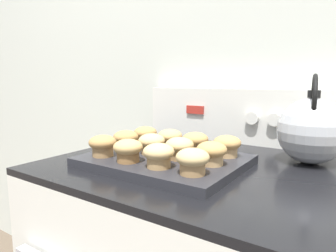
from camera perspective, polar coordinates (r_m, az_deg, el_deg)
name	(u,v)px	position (r m, az deg, el deg)	size (l,w,h in m)	color
wall_back	(248,59)	(1.14, 14.91, 12.15)	(8.00, 0.05, 2.40)	silver
control_panel	(241,116)	(1.10, 13.71, 1.88)	(0.74, 0.07, 0.19)	white
muffin_pan	(165,160)	(0.80, -0.66, -6.57)	(0.40, 0.31, 0.02)	#28282D
muffin_r0_c0	(103,145)	(0.81, -12.33, -3.53)	(0.07, 0.07, 0.06)	#A37A4C
muffin_r0_c1	(128,150)	(0.75, -7.63, -4.51)	(0.07, 0.07, 0.06)	olive
muffin_r0_c2	(159,155)	(0.69, -1.78, -5.48)	(0.07, 0.07, 0.06)	tan
muffin_r0_c3	(193,160)	(0.65, 4.71, -6.54)	(0.07, 0.07, 0.06)	#A37A4C
muffin_r1_c0	(126,139)	(0.88, -8.04, -2.54)	(0.07, 0.07, 0.06)	tan
muffin_r1_c1	(152,143)	(0.82, -3.15, -3.28)	(0.07, 0.07, 0.06)	tan
muffin_r1_c2	(179,147)	(0.76, 2.20, -4.11)	(0.07, 0.07, 0.06)	#A37A4C
muffin_r1_c3	(212,152)	(0.72, 8.30, -4.98)	(0.07, 0.07, 0.06)	tan
muffin_r2_c0	(145,135)	(0.94, -4.33, -1.67)	(0.07, 0.07, 0.06)	tan
muffin_r2_c1	(170,138)	(0.89, 0.37, -2.30)	(0.07, 0.07, 0.06)	olive
muffin_r2_c2	(195,141)	(0.84, 5.21, -2.95)	(0.07, 0.07, 0.06)	tan
muffin_r2_c3	(227,145)	(0.81, 11.17, -3.61)	(0.07, 0.07, 0.06)	tan
tea_kettle	(311,130)	(0.88, 25.65, -0.62)	(0.18, 0.21, 0.24)	#ADAFB5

